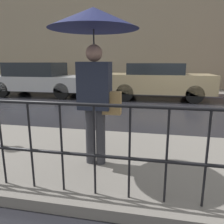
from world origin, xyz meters
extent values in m
plane|color=black|center=(0.00, 0.00, 0.00)|extent=(80.00, 80.00, 0.00)
cube|color=slate|center=(0.00, -4.36, 0.06)|extent=(28.00, 2.44, 0.13)
cube|color=slate|center=(0.00, 4.03, 0.06)|extent=(28.00, 1.76, 0.13)
cube|color=gold|center=(0.00, 0.00, 0.00)|extent=(25.20, 0.12, 0.01)
cube|color=gray|center=(0.00, 5.06, 3.16)|extent=(28.00, 0.30, 6.32)
cylinder|color=black|center=(-2.55, -5.33, 0.62)|extent=(0.02, 0.02, 0.98)
cylinder|color=black|center=(-2.18, -5.33, 0.62)|extent=(0.02, 0.02, 0.98)
cylinder|color=black|center=(-1.82, -5.33, 0.62)|extent=(0.02, 0.02, 0.98)
cylinder|color=black|center=(-1.45, -5.33, 0.62)|extent=(0.02, 0.02, 0.98)
cylinder|color=black|center=(-1.09, -5.33, 0.62)|extent=(0.02, 0.02, 0.98)
cylinder|color=black|center=(-0.73, -5.33, 0.62)|extent=(0.02, 0.02, 0.98)
cylinder|color=black|center=(-0.36, -5.33, 0.62)|extent=(0.02, 0.02, 0.98)
cylinder|color=#333338|center=(-1.72, -4.60, 0.52)|extent=(0.13, 0.13, 0.78)
cylinder|color=#333338|center=(-1.58, -4.60, 0.52)|extent=(0.13, 0.13, 0.78)
cube|color=#232838|center=(-1.65, -4.60, 1.22)|extent=(0.42, 0.25, 0.62)
sphere|color=#A27863|center=(-1.65, -4.60, 1.63)|extent=(0.21, 0.21, 0.21)
cylinder|color=#262628|center=(-1.65, -4.60, 1.57)|extent=(0.02, 0.02, 0.70)
cone|color=#191E4C|center=(-1.65, -4.60, 2.05)|extent=(1.13, 1.13, 0.25)
cube|color=#9E7A47|center=(-1.42, -4.60, 1.00)|extent=(0.24, 0.12, 0.30)
cube|color=#B2B5BA|center=(-6.15, 2.01, 0.60)|extent=(4.58, 1.88, 0.63)
cube|color=#1E2328|center=(-6.33, 2.01, 1.21)|extent=(2.38, 1.73, 0.60)
cylinder|color=black|center=(-4.73, 2.84, 0.34)|extent=(0.68, 0.22, 0.68)
cylinder|color=black|center=(-4.73, 1.18, 0.34)|extent=(0.68, 0.22, 0.68)
cylinder|color=black|center=(-7.57, 2.84, 0.34)|extent=(0.68, 0.22, 0.68)
cylinder|color=black|center=(-7.57, 1.18, 0.34)|extent=(0.68, 0.22, 0.68)
cube|color=tan|center=(-0.73, 2.01, 0.67)|extent=(4.26, 1.79, 0.75)
cube|color=#1E2328|center=(-0.90, 2.01, 1.27)|extent=(2.21, 1.65, 0.44)
cylinder|color=black|center=(0.59, 2.79, 0.34)|extent=(0.69, 0.22, 0.69)
cylinder|color=black|center=(0.59, 1.22, 0.34)|extent=(0.69, 0.22, 0.69)
cylinder|color=black|center=(-2.05, 2.79, 0.34)|extent=(0.69, 0.22, 0.69)
cylinder|color=black|center=(-2.05, 1.22, 0.34)|extent=(0.69, 0.22, 0.69)
camera|label=1|loc=(-0.86, -7.37, 1.52)|focal=35.00mm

